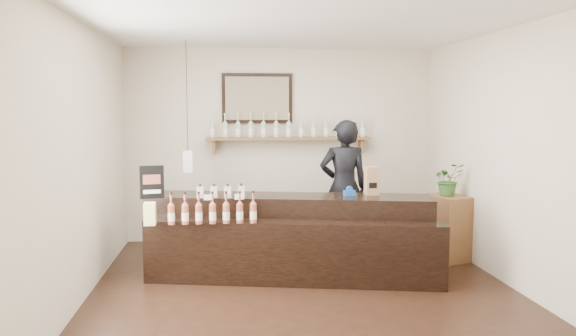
# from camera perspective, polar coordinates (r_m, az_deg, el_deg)

# --- Properties ---
(ground) EXTENTS (5.00, 5.00, 0.00)m
(ground) POSITION_cam_1_polar(r_m,az_deg,el_deg) (6.09, 1.69, -12.40)
(ground) COLOR black
(ground) RESTS_ON ground
(room_shell) EXTENTS (5.00, 5.00, 5.00)m
(room_shell) POSITION_cam_1_polar(r_m,az_deg,el_deg) (5.79, 1.74, 3.81)
(room_shell) COLOR beige
(room_shell) RESTS_ON ground
(back_wall_decor) EXTENTS (2.66, 0.96, 1.69)m
(back_wall_decor) POSITION_cam_1_polar(r_m,az_deg,el_deg) (8.13, -1.64, 4.80)
(back_wall_decor) COLOR brown
(back_wall_decor) RESTS_ON ground
(counter) EXTENTS (3.35, 1.53, 1.08)m
(counter) POSITION_cam_1_polar(r_m,az_deg,el_deg) (6.52, 0.13, -7.22)
(counter) COLOR black
(counter) RESTS_ON ground
(promo_sign) EXTENTS (0.26, 0.08, 0.37)m
(promo_sign) POSITION_cam_1_polar(r_m,az_deg,el_deg) (6.47, -13.66, -1.41)
(promo_sign) COLOR black
(promo_sign) RESTS_ON counter
(paper_bag) EXTENTS (0.16, 0.13, 0.34)m
(paper_bag) POSITION_cam_1_polar(r_m,az_deg,el_deg) (6.63, 8.50, -1.29)
(paper_bag) COLOR #936D46
(paper_bag) RESTS_ON counter
(tape_dispenser) EXTENTS (0.14, 0.07, 0.11)m
(tape_dispenser) POSITION_cam_1_polar(r_m,az_deg,el_deg) (6.55, 6.26, -2.44)
(tape_dispenser) COLOR #174EA7
(tape_dispenser) RESTS_ON counter
(side_cabinet) EXTENTS (0.56, 0.66, 0.83)m
(side_cabinet) POSITION_cam_1_polar(r_m,az_deg,el_deg) (7.52, 15.84, -5.82)
(side_cabinet) COLOR brown
(side_cabinet) RESTS_ON ground
(potted_plant) EXTENTS (0.41, 0.36, 0.42)m
(potted_plant) POSITION_cam_1_polar(r_m,az_deg,el_deg) (7.42, 15.98, -1.12)
(potted_plant) COLOR #2F5E25
(potted_plant) RESTS_ON side_cabinet
(shopkeeper) EXTENTS (0.74, 0.49, 2.02)m
(shopkeeper) POSITION_cam_1_polar(r_m,az_deg,el_deg) (7.50, 5.69, -1.03)
(shopkeeper) COLOR black
(shopkeeper) RESTS_ON ground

